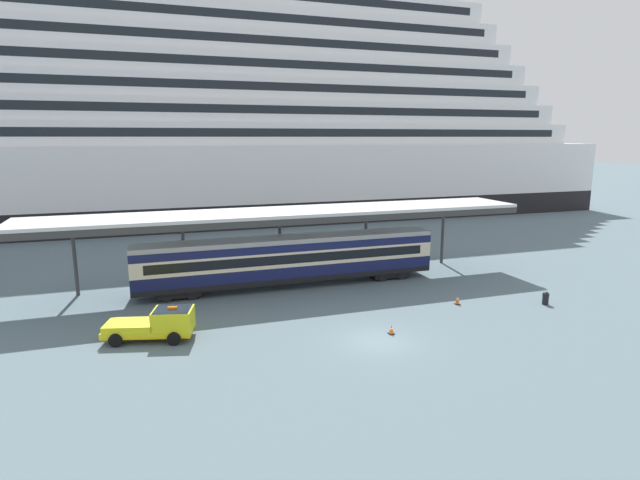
{
  "coord_description": "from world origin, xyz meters",
  "views": [
    {
      "loc": [
        -12.6,
        -26.23,
        11.95
      ],
      "look_at": [
        -0.57,
        8.99,
        4.5
      ],
      "focal_mm": 28.88,
      "sensor_mm": 36.0,
      "label": 1
    }
  ],
  "objects_px": {
    "train_carriage": "(289,259)",
    "traffic_cone_mid": "(457,300)",
    "cruise_ship": "(162,124)",
    "quay_bollard": "(546,298)",
    "service_truck": "(158,324)",
    "traffic_cone_near": "(391,329)"
  },
  "relations": [
    {
      "from": "cruise_ship",
      "to": "quay_bollard",
      "type": "xyz_separation_m",
      "value": [
        24.03,
        -52.71,
        -13.41
      ]
    },
    {
      "from": "train_carriage",
      "to": "quay_bollard",
      "type": "xyz_separation_m",
      "value": [
        16.39,
        -10.51,
        -1.8
      ]
    },
    {
      "from": "train_carriage",
      "to": "traffic_cone_near",
      "type": "relative_size",
      "value": 40.04
    },
    {
      "from": "cruise_ship",
      "to": "service_truck",
      "type": "bearing_deg",
      "value": -93.22
    },
    {
      "from": "quay_bollard",
      "to": "traffic_cone_near",
      "type": "bearing_deg",
      "value": -173.34
    },
    {
      "from": "cruise_ship",
      "to": "train_carriage",
      "type": "height_order",
      "value": "cruise_ship"
    },
    {
      "from": "train_carriage",
      "to": "quay_bollard",
      "type": "height_order",
      "value": "train_carriage"
    },
    {
      "from": "train_carriage",
      "to": "traffic_cone_mid",
      "type": "xyz_separation_m",
      "value": [
        10.34,
        -8.41,
        -1.96
      ]
    },
    {
      "from": "cruise_ship",
      "to": "quay_bollard",
      "type": "height_order",
      "value": "cruise_ship"
    },
    {
      "from": "cruise_ship",
      "to": "quay_bollard",
      "type": "bearing_deg",
      "value": -65.49
    },
    {
      "from": "traffic_cone_near",
      "to": "traffic_cone_mid",
      "type": "height_order",
      "value": "traffic_cone_mid"
    },
    {
      "from": "train_carriage",
      "to": "traffic_cone_mid",
      "type": "relative_size",
      "value": 33.76
    },
    {
      "from": "traffic_cone_mid",
      "to": "service_truck",
      "type": "bearing_deg",
      "value": 179.6
    },
    {
      "from": "train_carriage",
      "to": "traffic_cone_mid",
      "type": "height_order",
      "value": "train_carriage"
    },
    {
      "from": "service_truck",
      "to": "cruise_ship",
      "type": "bearing_deg",
      "value": 86.78
    },
    {
      "from": "traffic_cone_mid",
      "to": "quay_bollard",
      "type": "height_order",
      "value": "quay_bollard"
    },
    {
      "from": "traffic_cone_near",
      "to": "quay_bollard",
      "type": "relative_size",
      "value": 0.63
    },
    {
      "from": "train_carriage",
      "to": "traffic_cone_near",
      "type": "height_order",
      "value": "train_carriage"
    },
    {
      "from": "traffic_cone_near",
      "to": "traffic_cone_mid",
      "type": "xyz_separation_m",
      "value": [
        7.16,
        3.63,
        0.06
      ]
    },
    {
      "from": "service_truck",
      "to": "traffic_cone_mid",
      "type": "height_order",
      "value": "service_truck"
    },
    {
      "from": "cruise_ship",
      "to": "train_carriage",
      "type": "bearing_deg",
      "value": -79.73
    },
    {
      "from": "cruise_ship",
      "to": "service_truck",
      "type": "distance_m",
      "value": 52.18
    }
  ]
}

